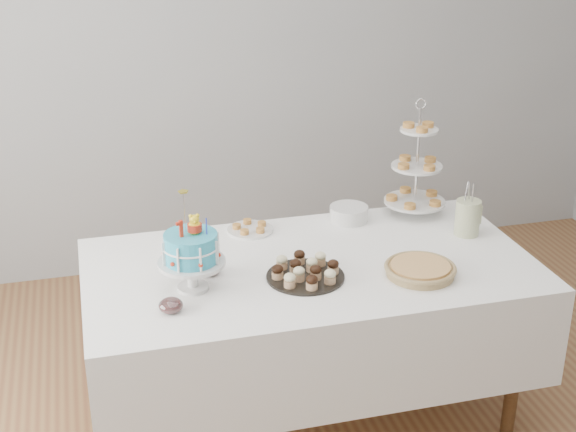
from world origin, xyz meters
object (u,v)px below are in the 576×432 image
object	(u,v)px
birthday_cake	(192,264)
tiered_stand	(417,167)
pastry_plate	(250,228)
cupcake_tray	(305,270)
table	(310,310)
pie	(420,269)
utensil_pitcher	(468,216)
jam_bowl_a	(171,306)
jam_bowl_b	(209,268)
plate_stack	(349,214)

from	to	relation	value
birthday_cake	tiered_stand	size ratio (longest dim) A/B	0.72
pastry_plate	cupcake_tray	bearing A→B (deg)	-77.18
table	cupcake_tray	world-z (taller)	cupcake_tray
pie	tiered_stand	bearing A→B (deg)	69.06
utensil_pitcher	birthday_cake	bearing A→B (deg)	-153.83
jam_bowl_a	jam_bowl_b	size ratio (longest dim) A/B	0.91
pie	jam_bowl_b	distance (m)	0.88
cupcake_tray	jam_bowl_b	world-z (taller)	cupcake_tray
utensil_pitcher	tiered_stand	bearing A→B (deg)	132.12
pie	jam_bowl_a	bearing A→B (deg)	-177.93
tiered_stand	table	bearing A→B (deg)	-148.33
table	cupcake_tray	xyz separation A→B (m)	(-0.06, -0.12, 0.26)
table	pastry_plate	bearing A→B (deg)	113.75
pie	jam_bowl_a	distance (m)	1.04
pie	utensil_pitcher	world-z (taller)	utensil_pitcher
utensil_pitcher	table	bearing A→B (deg)	-155.07
jam_bowl_b	birthday_cake	bearing A→B (deg)	-127.10
cupcake_tray	tiered_stand	bearing A→B (deg)	36.50
plate_stack	jam_bowl_a	xyz separation A→B (m)	(-0.94, -0.66, -0.01)
table	birthday_cake	xyz separation A→B (m)	(-0.52, -0.10, 0.34)
jam_bowl_b	jam_bowl_a	bearing A→B (deg)	-125.57
birthday_cake	cupcake_tray	world-z (taller)	birthday_cake
plate_stack	pastry_plate	distance (m)	0.49
table	jam_bowl_b	world-z (taller)	jam_bowl_b
plate_stack	utensil_pitcher	world-z (taller)	utensil_pitcher
jam_bowl_b	utensil_pitcher	bearing A→B (deg)	4.44
plate_stack	jam_bowl_b	xyz separation A→B (m)	(-0.75, -0.39, -0.01)
plate_stack	birthday_cake	bearing A→B (deg)	-148.97
pie	plate_stack	bearing A→B (deg)	99.24
jam_bowl_b	tiered_stand	bearing A→B (deg)	19.68
pie	birthday_cake	bearing A→B (deg)	172.63
tiered_stand	plate_stack	bearing A→B (deg)	180.00
table	pastry_plate	size ratio (longest dim) A/B	8.84
plate_stack	jam_bowl_a	world-z (taller)	plate_stack
pie	jam_bowl_a	xyz separation A→B (m)	(-1.04, -0.04, -0.00)
cupcake_tray	table	bearing A→B (deg)	64.86
table	tiered_stand	xyz separation A→B (m)	(0.65, 0.40, 0.47)
birthday_cake	cupcake_tray	size ratio (longest dim) A/B	1.28
birthday_cake	pastry_plate	bearing A→B (deg)	44.90
tiered_stand	pastry_plate	bearing A→B (deg)	180.00
jam_bowl_a	utensil_pitcher	xyz separation A→B (m)	(1.41, 0.36, 0.06)
birthday_cake	utensil_pitcher	xyz separation A→B (m)	(1.31, 0.21, -0.02)
cupcake_tray	pastry_plate	world-z (taller)	cupcake_tray
birthday_cake	plate_stack	bearing A→B (deg)	20.53
birthday_cake	plate_stack	world-z (taller)	birthday_cake
cupcake_tray	pie	bearing A→B (deg)	-11.86
pie	plate_stack	size ratio (longest dim) A/B	1.63
pie	jam_bowl_a	size ratio (longest dim) A/B	3.20
pastry_plate	jam_bowl_b	distance (m)	0.47
jam_bowl_a	utensil_pitcher	size ratio (longest dim) A/B	0.37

